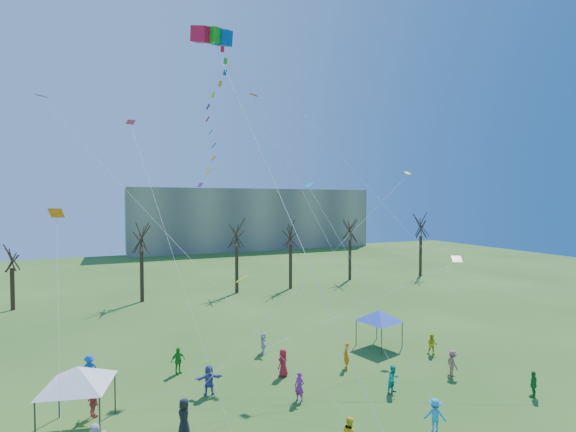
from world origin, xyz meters
name	(u,v)px	position (x,y,z in m)	size (l,w,h in m)	color
distant_building	(252,219)	(22.00, 82.00, 7.50)	(60.00, 14.00, 15.00)	gray
bare_tree_row	(254,241)	(6.75, 34.70, 6.67)	(69.93, 7.34, 9.97)	black
big_box_kite	(220,118)	(-4.66, 6.18, 16.42)	(3.13, 7.23, 22.68)	red
canopy_tent_white	(78,376)	(-11.89, 7.26, 2.83)	(4.33, 4.33, 3.34)	#3F3F44
canopy_tent_blue	(379,316)	(9.59, 11.03, 2.54)	(3.87, 3.87, 3.00)	#3F3F44
festival_crowd	(274,384)	(-1.39, 6.43, 0.86)	(25.89, 14.78, 1.85)	#D9441B
small_kites_aloft	(260,185)	(-0.75, 10.76, 12.95)	(30.48, 17.81, 30.34)	orange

